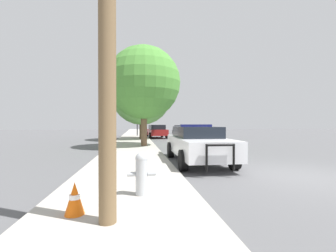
{
  "coord_description": "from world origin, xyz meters",
  "views": [
    {
      "loc": [
        -4.87,
        -5.95,
        1.56
      ],
      "look_at": [
        -1.08,
        20.85,
        1.28
      ],
      "focal_mm": 24.0,
      "sensor_mm": 36.0,
      "label": 1
    }
  ],
  "objects_px": {
    "police_car": "(197,143)",
    "fire_hydrant": "(142,172)",
    "car_background_midblock": "(157,131)",
    "car_background_oncoming": "(181,129)",
    "traffic_cone": "(75,198)",
    "traffic_light": "(149,106)",
    "tree_sidewalk_mid": "(142,95)",
    "tree_sidewalk_near": "(144,83)"
  },
  "relations": [
    {
      "from": "police_car",
      "to": "fire_hydrant",
      "type": "height_order",
      "value": "police_car"
    },
    {
      "from": "fire_hydrant",
      "to": "car_background_midblock",
      "type": "relative_size",
      "value": 0.2
    },
    {
      "from": "car_background_oncoming",
      "to": "traffic_cone",
      "type": "bearing_deg",
      "value": 70.83
    },
    {
      "from": "fire_hydrant",
      "to": "traffic_light",
      "type": "xyz_separation_m",
      "value": [
        1.38,
        22.93,
        3.16
      ]
    },
    {
      "from": "tree_sidewalk_mid",
      "to": "car_background_oncoming",
      "type": "bearing_deg",
      "value": 61.25
    },
    {
      "from": "police_car",
      "to": "traffic_cone",
      "type": "xyz_separation_m",
      "value": [
        -3.39,
        -5.06,
        -0.39
      ]
    },
    {
      "from": "traffic_light",
      "to": "traffic_cone",
      "type": "xyz_separation_m",
      "value": [
        -2.44,
        -23.76,
        -3.36
      ]
    },
    {
      "from": "car_background_midblock",
      "to": "car_background_oncoming",
      "type": "height_order",
      "value": "car_background_midblock"
    },
    {
      "from": "fire_hydrant",
      "to": "tree_sidewalk_mid",
      "type": "height_order",
      "value": "tree_sidewalk_mid"
    },
    {
      "from": "police_car",
      "to": "car_background_midblock",
      "type": "distance_m",
      "value": 15.65
    },
    {
      "from": "car_background_oncoming",
      "to": "tree_sidewalk_near",
      "type": "height_order",
      "value": "tree_sidewalk_near"
    },
    {
      "from": "car_background_oncoming",
      "to": "tree_sidewalk_near",
      "type": "bearing_deg",
      "value": 66.64
    },
    {
      "from": "traffic_light",
      "to": "tree_sidewalk_near",
      "type": "height_order",
      "value": "tree_sidewalk_near"
    },
    {
      "from": "fire_hydrant",
      "to": "tree_sidewalk_near",
      "type": "height_order",
      "value": "tree_sidewalk_near"
    },
    {
      "from": "traffic_cone",
      "to": "car_background_oncoming",
      "type": "bearing_deg",
      "value": 75.38
    },
    {
      "from": "car_background_midblock",
      "to": "fire_hydrant",
      "type": "bearing_deg",
      "value": -100.88
    },
    {
      "from": "police_car",
      "to": "tree_sidewalk_near",
      "type": "height_order",
      "value": "tree_sidewalk_near"
    },
    {
      "from": "tree_sidewalk_near",
      "to": "tree_sidewalk_mid",
      "type": "bearing_deg",
      "value": 89.93
    },
    {
      "from": "police_car",
      "to": "tree_sidewalk_near",
      "type": "distance_m",
      "value": 7.06
    },
    {
      "from": "fire_hydrant",
      "to": "car_background_midblock",
      "type": "xyz_separation_m",
      "value": [
        2.09,
        19.88,
        0.17
      ]
    },
    {
      "from": "fire_hydrant",
      "to": "traffic_cone",
      "type": "bearing_deg",
      "value": -141.89
    },
    {
      "from": "traffic_light",
      "to": "car_background_midblock",
      "type": "relative_size",
      "value": 1.2
    },
    {
      "from": "police_car",
      "to": "car_background_midblock",
      "type": "xyz_separation_m",
      "value": [
        -0.24,
        15.65,
        -0.03
      ]
    },
    {
      "from": "fire_hydrant",
      "to": "car_background_oncoming",
      "type": "bearing_deg",
      "value": 77.03
    },
    {
      "from": "police_car",
      "to": "tree_sidewalk_mid",
      "type": "xyz_separation_m",
      "value": [
        -1.93,
        12.55,
        3.51
      ]
    },
    {
      "from": "tree_sidewalk_near",
      "to": "car_background_oncoming",
      "type": "bearing_deg",
      "value": 71.19
    },
    {
      "from": "fire_hydrant",
      "to": "traffic_light",
      "type": "bearing_deg",
      "value": 86.56
    },
    {
      "from": "police_car",
      "to": "fire_hydrant",
      "type": "distance_m",
      "value": 4.82
    },
    {
      "from": "tree_sidewalk_mid",
      "to": "traffic_cone",
      "type": "xyz_separation_m",
      "value": [
        -1.46,
        -17.6,
        -3.91
      ]
    },
    {
      "from": "tree_sidewalk_mid",
      "to": "traffic_cone",
      "type": "height_order",
      "value": "tree_sidewalk_mid"
    },
    {
      "from": "traffic_light",
      "to": "tree_sidewalk_near",
      "type": "distance_m",
      "value": 12.88
    },
    {
      "from": "tree_sidewalk_near",
      "to": "car_background_midblock",
      "type": "bearing_deg",
      "value": 80.13
    },
    {
      "from": "car_background_midblock",
      "to": "traffic_cone",
      "type": "distance_m",
      "value": 20.95
    },
    {
      "from": "traffic_light",
      "to": "tree_sidewalk_near",
      "type": "relative_size",
      "value": 0.8
    },
    {
      "from": "tree_sidewalk_near",
      "to": "fire_hydrant",
      "type": "bearing_deg",
      "value": -92.19
    },
    {
      "from": "fire_hydrant",
      "to": "car_background_oncoming",
      "type": "xyz_separation_m",
      "value": [
        6.37,
        27.66,
        0.15
      ]
    },
    {
      "from": "police_car",
      "to": "tree_sidewalk_mid",
      "type": "bearing_deg",
      "value": -80.47
    },
    {
      "from": "car_background_midblock",
      "to": "traffic_cone",
      "type": "xyz_separation_m",
      "value": [
        -3.15,
        -20.71,
        -0.37
      ]
    },
    {
      "from": "tree_sidewalk_mid",
      "to": "tree_sidewalk_near",
      "type": "bearing_deg",
      "value": -90.07
    },
    {
      "from": "traffic_light",
      "to": "tree_sidewalk_mid",
      "type": "height_order",
      "value": "tree_sidewalk_mid"
    },
    {
      "from": "police_car",
      "to": "car_background_oncoming",
      "type": "bearing_deg",
      "value": -99.01
    },
    {
      "from": "police_car",
      "to": "car_background_oncoming",
      "type": "distance_m",
      "value": 23.78
    }
  ]
}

